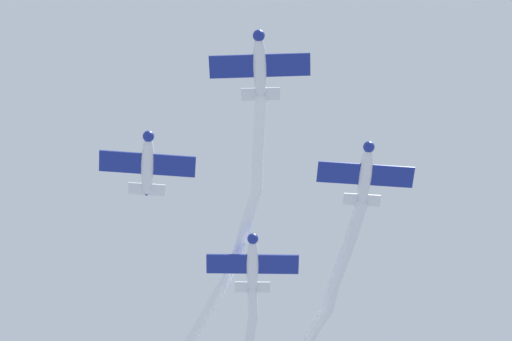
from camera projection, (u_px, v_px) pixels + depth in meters
The scene contains 6 objects.
airplane_lead at pixel (260, 66), 71.40m from camera, with size 5.56×7.34×1.81m.
smoke_trail_lead at pixel (227, 251), 79.51m from camera, with size 27.94×5.20×3.49m.
airplane_left_wing at pixel (365, 174), 74.66m from camera, with size 5.45×7.27×1.81m.
smoke_trail_left_wing at pixel (323, 306), 82.47m from camera, with size 22.36×3.16×5.54m.
airplane_right_wing at pixel (148, 164), 75.06m from camera, with size 5.44×7.27×1.81m.
airplane_slot at pixel (253, 264), 78.23m from camera, with size 5.52×7.32×1.81m.
Camera 1 is at (-28.54, 5.27, 5.34)m, focal length 70.90 mm.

